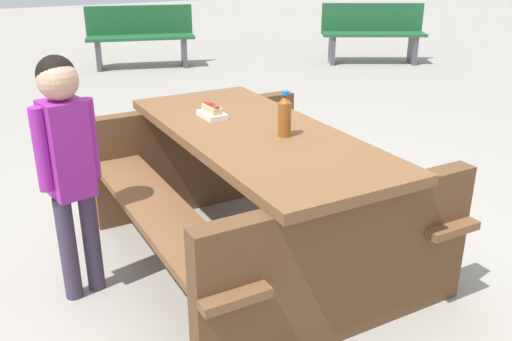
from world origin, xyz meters
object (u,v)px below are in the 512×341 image
(soda_bottle, at_px, (285,116))
(park_bench_near, at_px, (373,32))
(child_in_coat, at_px, (67,150))
(park_bench_mid, at_px, (141,35))
(picnic_table, at_px, (256,184))
(hotdog_tray, at_px, (212,112))

(soda_bottle, height_order, park_bench_near, soda_bottle)
(child_in_coat, height_order, park_bench_mid, child_in_coat)
(soda_bottle, bearing_deg, park_bench_near, -41.42)
(picnic_table, bearing_deg, hotdog_tray, 20.44)
(soda_bottle, distance_m, hotdog_tray, 0.51)
(picnic_table, distance_m, park_bench_near, 5.89)
(hotdog_tray, xyz_separation_m, child_in_coat, (-0.25, 0.82, -0.01))
(child_in_coat, bearing_deg, soda_bottle, -101.57)
(soda_bottle, relative_size, hotdog_tray, 1.22)
(hotdog_tray, bearing_deg, park_bench_near, -46.00)
(hotdog_tray, height_order, park_bench_near, park_bench_near)
(park_bench_near, xyz_separation_m, park_bench_mid, (1.18, 3.17, 0.00))
(soda_bottle, distance_m, park_bench_mid, 5.70)
(child_in_coat, xyz_separation_m, park_bench_near, (4.24, -4.95, -0.32))
(park_bench_near, bearing_deg, soda_bottle, 138.58)
(hotdog_tray, bearing_deg, park_bench_mid, -10.53)
(child_in_coat, relative_size, park_bench_mid, 0.78)
(picnic_table, height_order, park_bench_near, park_bench_near)
(park_bench_near, bearing_deg, picnic_table, 137.01)
(park_bench_near, height_order, park_bench_mid, same)
(picnic_table, relative_size, park_bench_mid, 1.20)
(child_in_coat, bearing_deg, park_bench_near, -49.40)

